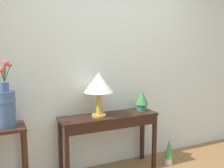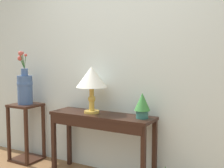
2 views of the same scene
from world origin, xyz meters
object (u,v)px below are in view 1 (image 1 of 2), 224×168
object	(u,v)px
table_lamp	(99,84)
potted_plant_on_console	(142,99)
pedestal_stand_left	(9,161)
flower_vase_tall	(6,104)
potted_plant_floor	(169,151)
console_table	(110,124)

from	to	relation	value
table_lamp	potted_plant_on_console	xyz separation A→B (m)	(0.62, 0.02, -0.24)
table_lamp	pedestal_stand_left	world-z (taller)	table_lamp
flower_vase_tall	potted_plant_floor	xyz separation A→B (m)	(1.98, -0.15, -0.80)
table_lamp	potted_plant_on_console	distance (m)	0.66
console_table	flower_vase_tall	size ratio (longest dim) A/B	1.78
pedestal_stand_left	potted_plant_floor	distance (m)	2.00
console_table	potted_plant_floor	bearing A→B (deg)	-9.28
pedestal_stand_left	table_lamp	bearing A→B (deg)	0.35
console_table	potted_plant_floor	size ratio (longest dim) A/B	3.51
flower_vase_tall	potted_plant_floor	distance (m)	2.14
pedestal_stand_left	flower_vase_tall	bearing A→B (deg)	-87.66
console_table	potted_plant_on_console	distance (m)	0.55
console_table	potted_plant_on_console	world-z (taller)	potted_plant_on_console
pedestal_stand_left	flower_vase_tall	xyz separation A→B (m)	(0.00, -0.00, 0.61)
console_table	table_lamp	size ratio (longest dim) A/B	2.30
pedestal_stand_left	flower_vase_tall	world-z (taller)	flower_vase_tall
console_table	pedestal_stand_left	world-z (taller)	pedestal_stand_left
console_table	table_lamp	distance (m)	0.52
potted_plant_on_console	flower_vase_tall	bearing A→B (deg)	-178.94
potted_plant_floor	flower_vase_tall	bearing A→B (deg)	175.74
console_table	flower_vase_tall	bearing A→B (deg)	179.28
flower_vase_tall	potted_plant_floor	bearing A→B (deg)	-4.26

